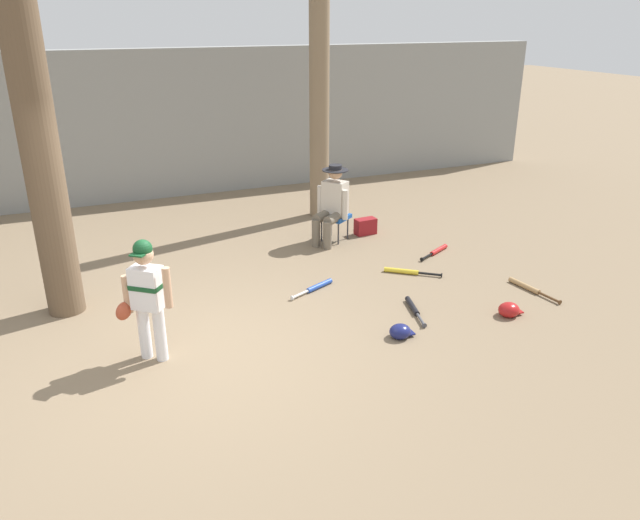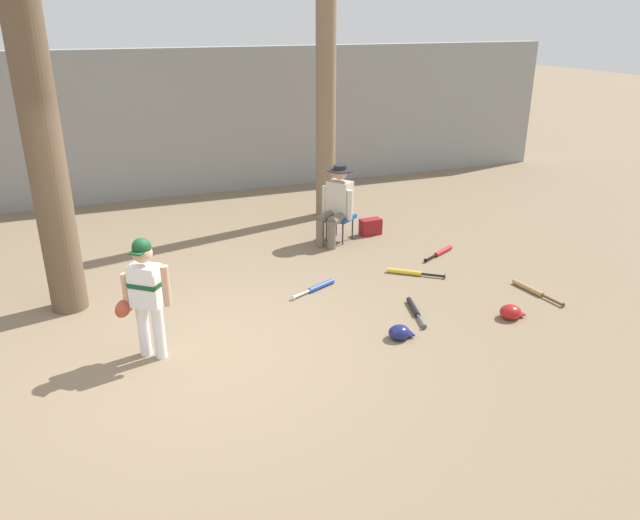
% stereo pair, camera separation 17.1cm
% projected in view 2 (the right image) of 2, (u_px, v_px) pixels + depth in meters
% --- Properties ---
extents(ground_plane, '(60.00, 60.00, 0.00)m').
position_uv_depth(ground_plane, '(204.00, 355.00, 6.40)').
color(ground_plane, '#7F6B51').
extents(concrete_back_wall, '(18.00, 0.36, 2.75)m').
position_uv_depth(concrete_back_wall, '(131.00, 126.00, 11.37)').
color(concrete_back_wall, gray).
rests_on(concrete_back_wall, ground).
extents(tree_near_player, '(0.55, 0.55, 5.45)m').
position_uv_depth(tree_near_player, '(36.00, 100.00, 6.52)').
color(tree_near_player, brown).
rests_on(tree_near_player, ground).
extents(tree_behind_spectator, '(0.44, 0.44, 4.78)m').
position_uv_depth(tree_behind_spectator, '(326.00, 89.00, 10.05)').
color(tree_behind_spectator, '#7F6B51').
rests_on(tree_behind_spectator, ground).
extents(young_ballplayer, '(0.59, 0.41, 1.31)m').
position_uv_depth(young_ballplayer, '(145.00, 291.00, 6.11)').
color(young_ballplayer, white).
rests_on(young_ballplayer, ground).
extents(folding_stool, '(0.56, 0.56, 0.41)m').
position_uv_depth(folding_stool, '(340.00, 218.00, 9.52)').
color(folding_stool, '#194C9E').
rests_on(folding_stool, ground).
extents(seated_spectator, '(0.65, 0.60, 1.20)m').
position_uv_depth(seated_spectator, '(336.00, 202.00, 9.34)').
color(seated_spectator, '#6B6051').
rests_on(seated_spectator, ground).
extents(handbag_beside_stool, '(0.35, 0.20, 0.26)m').
position_uv_depth(handbag_beside_stool, '(371.00, 227.00, 9.85)').
color(handbag_beside_stool, maroon).
rests_on(handbag_beside_stool, ground).
extents(bat_wood_tan, '(0.16, 0.82, 0.07)m').
position_uv_depth(bat_wood_tan, '(532.00, 290.00, 7.83)').
color(bat_wood_tan, tan).
rests_on(bat_wood_tan, ground).
extents(bat_black_composite, '(0.25, 0.72, 0.07)m').
position_uv_depth(bat_black_composite, '(414.00, 309.00, 7.31)').
color(bat_black_composite, black).
rests_on(bat_black_composite, ground).
extents(bat_yellow_trainer, '(0.66, 0.54, 0.07)m').
position_uv_depth(bat_yellow_trainer, '(409.00, 272.00, 8.36)').
color(bat_yellow_trainer, yellow).
rests_on(bat_yellow_trainer, ground).
extents(bat_blue_youth, '(0.69, 0.36, 0.07)m').
position_uv_depth(bat_blue_youth, '(318.00, 287.00, 7.91)').
color(bat_blue_youth, '#2347AD').
rests_on(bat_blue_youth, ground).
extents(bat_red_barrel, '(0.66, 0.39, 0.07)m').
position_uv_depth(bat_red_barrel, '(441.00, 252.00, 9.07)').
color(bat_red_barrel, red).
rests_on(bat_red_barrel, ground).
extents(batting_helmet_red, '(0.30, 0.23, 0.18)m').
position_uv_depth(batting_helmet_red, '(511.00, 312.00, 7.15)').
color(batting_helmet_red, '#A81919').
rests_on(batting_helmet_red, ground).
extents(batting_helmet_navy, '(0.29, 0.22, 0.17)m').
position_uv_depth(batting_helmet_navy, '(399.00, 333.00, 6.70)').
color(batting_helmet_navy, navy).
rests_on(batting_helmet_navy, ground).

